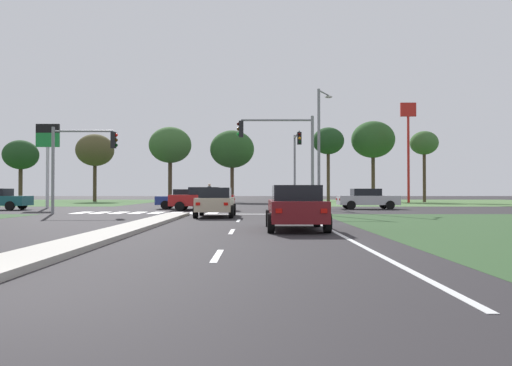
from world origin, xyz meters
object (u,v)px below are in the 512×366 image
object	(u,v)px
car_beige_sixth	(214,202)
car_red_third	(201,199)
treeline_second	(93,150)
car_blue_second	(184,199)
treeline_near	(18,155)
treeline_sixth	(371,140)
car_white_fifth	(193,196)
treeline_fifth	(326,142)
car_silver_near	(365,199)
traffic_signal_near_left	(75,154)
fastfood_pole_sign	(406,130)
pedestrian_at_median	(207,192)
car_maroon_fourth	(294,207)
fuel_price_totem	(45,146)
traffic_signal_near_right	(283,147)
traffic_signal_far_right	(294,156)
street_lamp_second	(318,142)
treeline_third	(168,145)
treeline_fourth	(230,149)
treeline_seventh	(422,144)

from	to	relation	value
car_beige_sixth	car_red_third	bearing A→B (deg)	100.85
car_red_third	treeline_second	bearing A→B (deg)	29.86
treeline_second	car_blue_second	bearing A→B (deg)	-59.79
treeline_near	treeline_sixth	bearing A→B (deg)	5.81
treeline_sixth	treeline_second	bearing A→B (deg)	179.65
car_red_third	car_beige_sixth	world-z (taller)	car_red_third
car_red_third	treeline_sixth	xyz separation A→B (m)	(18.85, 29.93, 7.18)
car_white_fifth	treeline_fifth	bearing A→B (deg)	-149.95
car_red_third	treeline_fifth	bearing A→B (deg)	-24.32
car_silver_near	traffic_signal_near_left	size ratio (longest dim) A/B	0.87
fastfood_pole_sign	pedestrian_at_median	bearing A→B (deg)	-151.67
car_maroon_fourth	treeline_near	world-z (taller)	treeline_near
pedestrian_at_median	treeline_fifth	size ratio (longest dim) A/B	0.20
fuel_price_totem	treeline_near	xyz separation A→B (m)	(-12.11, 20.83, 0.85)
car_white_fifth	treeline_second	xyz separation A→B (m)	(-14.37, 10.93, 5.87)
traffic_signal_near_right	treeline_second	bearing A→B (deg)	122.87
traffic_signal_far_right	pedestrian_at_median	xyz separation A→B (m)	(-7.60, 4.99, -2.92)
car_maroon_fourth	street_lamp_second	xyz separation A→B (m)	(3.11, 17.45, 4.00)
fastfood_pole_sign	treeline_third	bearing A→B (deg)	174.75
car_maroon_fourth	street_lamp_second	size ratio (longest dim) A/B	0.51
car_red_third	traffic_signal_near_right	xyz separation A→B (m)	(5.37, -4.94, 3.13)
pedestrian_at_median	treeline_sixth	xyz separation A→B (m)	(19.48, 18.36, 6.70)
car_white_fifth	traffic_signal_far_right	xyz separation A→B (m)	(9.90, -12.65, 3.45)
treeline_second	treeline_fifth	distance (m)	30.17
pedestrian_at_median	car_silver_near	bearing A→B (deg)	-80.51
car_white_fifth	car_beige_sixth	xyz separation A→B (m)	(4.50, -27.40, 0.01)
treeline_sixth	street_lamp_second	bearing A→B (deg)	-110.13
treeline_fourth	treeline_sixth	distance (m)	18.54
car_blue_second	treeline_seventh	world-z (taller)	treeline_seventh
car_beige_sixth	treeline_fourth	world-z (taller)	treeline_fourth
car_maroon_fourth	treeline_sixth	bearing A→B (deg)	73.50
car_maroon_fourth	car_white_fifth	world-z (taller)	car_maroon_fourth
car_maroon_fourth	treeline_near	distance (m)	51.88
traffic_signal_near_left	treeline_fifth	size ratio (longest dim) A/B	0.54
car_red_third	car_white_fifth	distance (m)	19.44
treeline_sixth	car_white_fifth	bearing A→B (deg)	-153.82
car_beige_sixth	fuel_price_totem	world-z (taller)	fuel_price_totem
car_white_fifth	treeline_second	distance (m)	18.99
fastfood_pole_sign	car_beige_sixth	bearing A→B (deg)	-122.10
traffic_signal_near_right	car_maroon_fourth	bearing A→B (deg)	-91.62
pedestrian_at_median	traffic_signal_near_right	bearing A→B (deg)	-115.71
street_lamp_second	treeline_seventh	xyz separation A→B (m)	(15.91, 25.02, 2.30)
street_lamp_second	fuel_price_totem	world-z (taller)	street_lamp_second
car_white_fifth	traffic_signal_near_left	distance (m)	24.61
traffic_signal_near_left	car_beige_sixth	bearing A→B (deg)	-21.20
car_white_fifth	street_lamp_second	bearing A→B (deg)	120.95
car_silver_near	car_beige_sixth	xyz separation A→B (m)	(-10.37, -11.00, -0.00)
fuel_price_totem	treeline_third	distance (m)	22.26
treeline_second	treeline_fifth	xyz separation A→B (m)	(30.10, -1.83, 0.97)
car_white_fifth	treeline_near	xyz separation A→B (m)	(-21.80, 6.28, 4.91)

